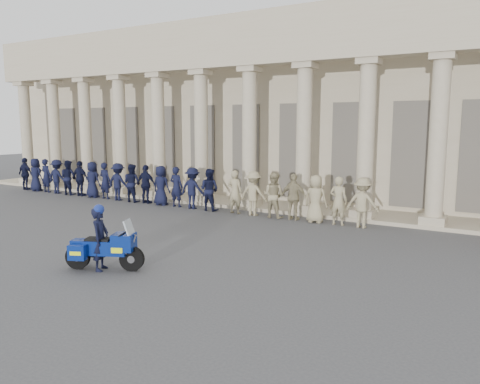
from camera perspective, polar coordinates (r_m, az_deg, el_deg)
name	(u,v)px	position (r m, az deg, el deg)	size (l,w,h in m)	color
ground	(155,255)	(14.10, -10.27, -7.59)	(90.00, 90.00, 0.00)	#424245
building	(330,111)	(26.54, 10.88, 9.72)	(40.00, 12.50, 9.00)	tan
officer_rank	(158,185)	(22.43, -9.93, 0.81)	(20.77, 0.71, 1.87)	black
motorcycle	(105,248)	(12.89, -16.14, -6.58)	(2.02, 1.28, 1.38)	black
rider	(100,237)	(12.86, -16.68, -5.33)	(0.61, 0.72, 1.77)	black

